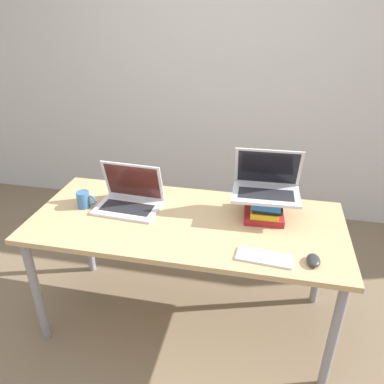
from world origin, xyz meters
TOP-DOWN VIEW (x-y plane):
  - ground_plane at (0.00, 0.00)m, footprint 14.00×14.00m
  - wall_back at (0.00, 1.88)m, footprint 8.00×0.05m
  - desk at (0.00, 0.38)m, footprint 1.74×0.76m
  - laptop_left at (-0.36, 0.46)m, footprint 0.38×0.28m
  - book_stack at (0.43, 0.52)m, footprint 0.23×0.27m
  - laptop_on_books at (0.42, 0.53)m, footprint 0.37×0.26m
  - wireless_keyboard at (0.44, 0.12)m, footprint 0.27×0.13m
  - mouse at (0.66, 0.13)m, footprint 0.06×0.10m
  - mug at (-0.62, 0.40)m, footprint 0.12×0.07m

SIDE VIEW (x-z plane):
  - ground_plane at x=0.00m, z-range 0.00..0.00m
  - desk at x=0.00m, z-range 0.30..1.04m
  - wireless_keyboard at x=0.44m, z-range 0.74..0.75m
  - mouse at x=0.66m, z-range 0.74..0.78m
  - mug at x=-0.62m, z-range 0.74..0.84m
  - laptop_left at x=-0.36m, z-range 0.66..0.92m
  - book_stack at x=0.43m, z-range 0.74..0.87m
  - laptop_on_books at x=0.42m, z-range 0.80..1.05m
  - wall_back at x=0.00m, z-range 0.00..2.70m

